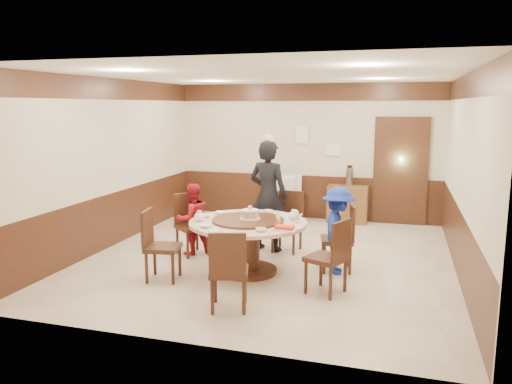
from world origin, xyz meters
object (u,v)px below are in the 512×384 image
(person_blue, at_px, (338,231))
(television, at_px, (283,185))
(tv_stand, at_px, (283,207))
(thermos, at_px, (350,177))
(side_cabinet, at_px, (347,204))
(shrimp_platter, at_px, (285,228))
(birthday_cake, at_px, (250,214))
(banquet_table, at_px, (248,236))
(person_red, at_px, (192,219))
(person_standing, at_px, (268,196))

(person_blue, height_order, television, person_blue)
(tv_stand, relative_size, thermos, 2.24)
(side_cabinet, distance_m, thermos, 0.57)
(shrimp_platter, distance_m, thermos, 3.93)
(birthday_cake, height_order, side_cabinet, birthday_cake)
(banquet_table, height_order, tv_stand, banquet_table)
(shrimp_platter, xyz_separation_m, tv_stand, (-0.94, 3.87, -0.53))
(person_red, relative_size, shrimp_platter, 3.81)
(tv_stand, bearing_deg, birthday_cake, -84.26)
(person_standing, bearing_deg, birthday_cake, 104.81)
(person_blue, distance_m, thermos, 3.22)
(television, bearing_deg, banquet_table, 92.76)
(person_standing, relative_size, side_cabinet, 2.27)
(person_red, bearing_deg, side_cabinet, -173.62)
(banquet_table, height_order, television, television)
(banquet_table, distance_m, person_red, 1.29)
(person_red, relative_size, thermos, 3.01)
(birthday_cake, bearing_deg, person_standing, 92.25)
(television, bearing_deg, person_blue, 113.47)
(banquet_table, xyz_separation_m, thermos, (1.04, 3.54, 0.41))
(shrimp_platter, xyz_separation_m, thermos, (0.42, 3.90, 0.16))
(person_blue, xyz_separation_m, television, (-1.55, 3.17, 0.10))
(banquet_table, relative_size, shrimp_platter, 5.52)
(person_blue, height_order, birthday_cake, person_blue)
(birthday_cake, bearing_deg, person_red, 152.52)
(tv_stand, distance_m, thermos, 1.53)
(person_red, bearing_deg, shrimp_platter, 103.12)
(birthday_cake, xyz_separation_m, tv_stand, (-0.35, 3.48, -0.60))
(banquet_table, height_order, birthday_cake, birthday_cake)
(shrimp_platter, height_order, thermos, thermos)
(banquet_table, height_order, side_cabinet, banquet_table)
(person_standing, height_order, side_cabinet, person_standing)
(person_red, distance_m, thermos, 3.65)
(shrimp_platter, bearing_deg, person_red, 150.41)
(person_standing, height_order, shrimp_platter, person_standing)
(birthday_cake, bearing_deg, side_cabinet, 74.21)
(side_cabinet, bearing_deg, banquet_table, -106.01)
(person_standing, xyz_separation_m, tv_stand, (-0.30, 2.33, -0.66))
(person_red, bearing_deg, television, -152.79)
(television, xyz_separation_m, side_cabinet, (1.34, 0.03, -0.34))
(person_blue, distance_m, television, 3.53)
(person_blue, bearing_deg, banquet_table, 102.51)
(banquet_table, bearing_deg, person_blue, 15.34)
(shrimp_platter, bearing_deg, person_standing, 112.47)
(person_standing, distance_m, tv_stand, 2.44)
(person_red, xyz_separation_m, tv_stand, (0.80, 2.88, -0.32))
(person_red, distance_m, shrimp_platter, 2.01)
(person_blue, height_order, shrimp_platter, person_blue)
(banquet_table, relative_size, person_red, 1.45)
(shrimp_platter, relative_size, television, 0.40)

